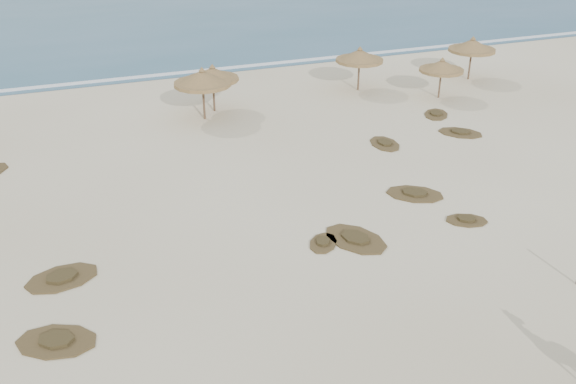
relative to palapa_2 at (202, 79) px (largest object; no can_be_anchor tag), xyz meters
The scene contains 16 objects.
ground 17.17m from the palapa_2, 86.53° to the right, with size 160.00×160.00×0.00m, color beige.
foam_line 9.33m from the palapa_2, 83.47° to the left, with size 70.00×0.60×0.01m, color white.
palapa_2 is the anchor object (origin of this frame).
palapa_3 1.34m from the palapa_2, 52.12° to the left, with size 3.15×3.15×2.65m.
palapa_4 10.07m from the palapa_2, ahead, with size 3.13×3.13×2.66m.
palapa_5 13.76m from the palapa_2, ahead, with size 3.08×3.08×2.40m.
palapa_6 17.53m from the palapa_2, ahead, with size 3.50×3.50×2.75m.
scrub_0 18.43m from the palapa_2, 117.27° to the right, with size 2.77×2.36×0.16m.
scrub_1 15.48m from the palapa_2, 121.70° to the right, with size 2.65×2.00×0.16m.
scrub_2 14.24m from the palapa_2, 86.79° to the right, with size 1.66×1.76×0.16m.
scrub_3 13.38m from the palapa_2, 63.65° to the right, with size 2.82×2.60×0.16m.
scrub_4 16.02m from the palapa_2, 65.63° to the right, with size 1.89×1.60×0.16m.
scrub_5 13.54m from the palapa_2, 29.95° to the right, with size 2.60×2.56×0.16m.
scrub_7 10.08m from the palapa_2, 42.14° to the right, with size 1.46×2.11×0.16m.
scrub_9 14.50m from the palapa_2, 82.02° to the right, with size 2.58×3.04×0.16m.
scrub_10 12.72m from the palapa_2, 18.12° to the right, with size 2.17×2.31×0.16m.
Camera 1 is at (-8.35, -14.92, 11.94)m, focal length 40.00 mm.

